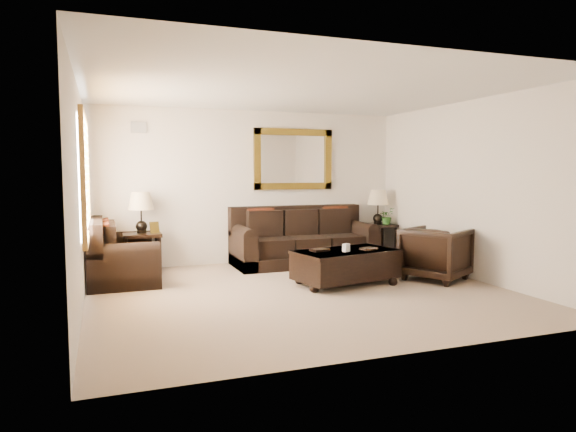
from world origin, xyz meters
name	(u,v)px	position (x,y,z in m)	size (l,w,h in m)	color
room	(302,193)	(0.00, 0.00, 1.35)	(5.51, 5.01, 2.71)	#9F856D
window	(85,178)	(-2.70, 0.90, 1.55)	(0.07, 1.96, 1.66)	white
mirror	(294,159)	(0.81, 2.47, 1.85)	(1.50, 0.06, 1.10)	#4E360F
air_vent	(139,127)	(-1.90, 2.48, 2.35)	(0.25, 0.02, 0.18)	#999999
sofa	(302,243)	(0.81, 2.02, 0.37)	(2.46, 1.06, 1.01)	black
loveseat	(118,258)	(-2.30, 1.64, 0.34)	(0.98, 1.64, 0.92)	black
end_table_left	(141,220)	(-1.92, 2.16, 0.85)	(0.59, 0.59, 1.30)	black
end_table_right	(378,213)	(2.40, 2.17, 0.84)	(0.58, 0.58, 1.28)	black
coffee_table	(346,263)	(0.77, 0.23, 0.31)	(1.60, 1.07, 0.63)	black
armchair	(436,251)	(2.20, 0.08, 0.44)	(0.85, 0.80, 0.88)	black
potted_plant	(387,218)	(2.53, 2.06, 0.76)	(0.28, 0.31, 0.24)	#24511B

